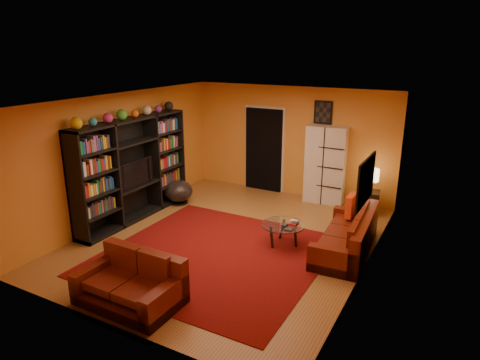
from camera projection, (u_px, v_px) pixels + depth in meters
The scene contains 20 objects.
floor at pixel (229, 239), 8.07m from camera, with size 6.00×6.00×0.00m, color brown.
ceiling at pixel (228, 100), 7.29m from camera, with size 6.00×6.00×0.00m, color white.
wall_back at pixel (291, 141), 10.20m from camera, with size 6.00×6.00×0.00m, color orange.
wall_front at pixel (105, 235), 5.16m from camera, with size 6.00×6.00×0.00m, color orange.
wall_left at pixel (124, 156), 8.82m from camera, with size 6.00×6.00×0.00m, color orange.
wall_right at pixel (370, 195), 6.55m from camera, with size 6.00×6.00×0.00m, color orange.
rug at pixel (214, 255), 7.44m from camera, with size 3.60×3.60×0.01m, color #540909.
doorway at pixel (264, 150), 10.57m from camera, with size 0.95×0.10×2.04m, color black.
wall_art_right at pixel (366, 181), 6.21m from camera, with size 0.03×1.00×0.70m, color black.
wall_art_back at pixel (323, 112), 9.61m from camera, with size 0.42×0.03×0.52m, color black.
entertainment_unit at pixel (133, 170), 8.79m from camera, with size 0.45×3.00×2.10m, color black.
tv at pixel (132, 173), 8.72m from camera, with size 0.13×0.97×0.56m, color black.
sofa at pixel (350, 237), 7.47m from camera, with size 0.95×2.05×0.85m.
loveseat at pixel (133, 283), 6.04m from camera, with size 1.46×0.89×0.85m.
throw_pillow at pixel (351, 205), 8.00m from camera, with size 0.12×0.42×0.42m, color #F1481A.
coffee_table at pixel (283, 227), 7.72m from camera, with size 0.79×0.79×0.40m.
storage_cabinet at pixel (325, 165), 9.73m from camera, with size 0.89×0.40×1.78m, color silver.
bowl_chair at pixel (178, 191), 9.81m from camera, with size 0.66×0.66×0.54m.
side_table at pixel (369, 202), 9.23m from camera, with size 0.40×0.40×0.50m, color black.
table_lamp at pixel (372, 176), 9.05m from camera, with size 0.30×0.30×0.50m.
Camera 1 is at (3.69, -6.38, 3.49)m, focal length 32.00 mm.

